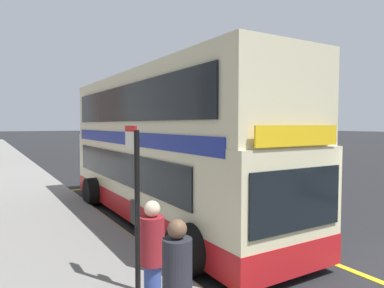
{
  "coord_description": "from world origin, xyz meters",
  "views": [
    {
      "loc": [
        -7.12,
        -2.92,
        2.92
      ],
      "look_at": [
        -1.79,
        5.96,
        2.33
      ],
      "focal_mm": 32.58,
      "sensor_mm": 36.0,
      "label": 1
    }
  ],
  "objects": [
    {
      "name": "double_decker_bus",
      "position": [
        -2.46,
        6.57,
        2.06
      ],
      "size": [
        3.21,
        10.63,
        4.4
      ],
      "color": "beige",
      "rests_on": "ground"
    },
    {
      "name": "pedestrian_further_back",
      "position": [
        -5.29,
        0.45,
        1.08
      ],
      "size": [
        0.34,
        0.34,
        1.72
      ],
      "color": "#B7B2AD",
      "rests_on": "pavement_near"
    },
    {
      "name": "bus_stop_sign",
      "position": [
        -4.98,
        2.48,
        1.75
      ],
      "size": [
        0.09,
        0.51,
        2.75
      ],
      "color": "black",
      "rests_on": "pavement_near"
    },
    {
      "name": "bus_bay_markings",
      "position": [
        -2.42,
        6.46,
        0.01
      ],
      "size": [
        3.17,
        13.0,
        0.01
      ],
      "color": "gold",
      "rests_on": "ground"
    },
    {
      "name": "pedestrian_waiting_near_sign",
      "position": [
        -5.16,
        1.4,
        1.08
      ],
      "size": [
        0.34,
        0.34,
        1.73
      ],
      "color": "#33478C",
      "rests_on": "pavement_near"
    },
    {
      "name": "parked_car_teal_across",
      "position": [
        2.84,
        29.39,
        0.8
      ],
      "size": [
        2.09,
        4.2,
        1.62
      ],
      "rotation": [
        0.0,
        0.0,
        -0.02
      ],
      "color": "#196066",
      "rests_on": "ground"
    },
    {
      "name": "ground_plane",
      "position": [
        0.0,
        32.0,
        0.0
      ],
      "size": [
        260.0,
        260.0,
        0.0
      ],
      "primitive_type": "plane",
      "color": "black"
    }
  ]
}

